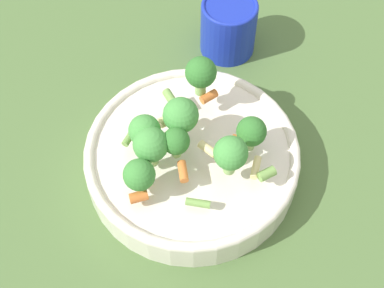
% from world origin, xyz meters
% --- Properties ---
extents(ground_plane, '(3.00, 3.00, 0.00)m').
position_xyz_m(ground_plane, '(0.00, 0.00, 0.00)').
color(ground_plane, '#4C6B38').
extents(bowl, '(0.28, 0.28, 0.05)m').
position_xyz_m(bowl, '(0.00, 0.00, 0.03)').
color(bowl, silver).
rests_on(bowl, ground_plane).
extents(pasta_salad, '(0.19, 0.19, 0.08)m').
position_xyz_m(pasta_salad, '(0.00, 0.01, 0.10)').
color(pasta_salad, '#8CB766').
rests_on(pasta_salad, bowl).
extents(cup, '(0.09, 0.09, 0.09)m').
position_xyz_m(cup, '(0.12, -0.20, 0.05)').
color(cup, '#192DAD').
rests_on(cup, ground_plane).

